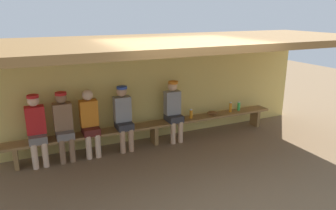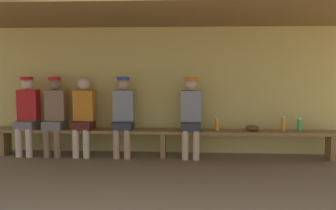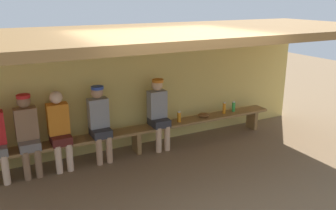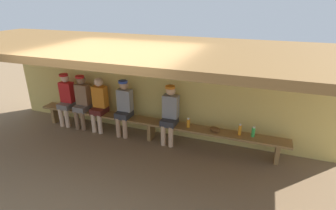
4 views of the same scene
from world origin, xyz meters
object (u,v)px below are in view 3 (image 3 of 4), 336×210
bench (136,133)px  water_bottle_clear (179,117)px  player_in_white (158,111)px  player_middle (100,120)px  baseball_glove_dark_brown (204,115)px  player_rightmost (28,131)px  water_bottle_orange (234,107)px  player_near_post (59,127)px  water_bottle_green (224,108)px

bench → water_bottle_clear: bearing=-1.0°
player_in_white → water_bottle_clear: bearing=-2.4°
player_middle → baseball_glove_dark_brown: bearing=-0.1°
player_rightmost → baseball_glove_dark_brown: (3.33, -0.00, -0.24)m
water_bottle_orange → water_bottle_clear: (-1.35, -0.05, -0.00)m
water_bottle_orange → player_middle: bearing=-179.4°
player_near_post → player_in_white: player_in_white is taller
baseball_glove_dark_brown → bench: bearing=-155.3°
player_near_post → water_bottle_green: bearing=0.0°
player_in_white → water_bottle_green: player_in_white is taller
player_near_post → player_middle: (0.68, 0.00, 0.02)m
player_rightmost → player_near_post: 0.49m
baseball_glove_dark_brown → player_middle: bearing=-155.4°
water_bottle_clear → player_rightmost: bearing=179.6°
player_near_post → water_bottle_orange: 3.61m
water_bottle_orange → water_bottle_clear: water_bottle_orange is taller
baseball_glove_dark_brown → player_near_post: bearing=-155.4°
player_in_white → water_bottle_orange: bearing=1.0°
player_in_white → player_near_post: bearing=-180.0°
water_bottle_orange → water_bottle_green: (-0.26, -0.03, 0.01)m
water_bottle_orange → player_in_white: bearing=-179.0°
water_bottle_orange → player_near_post: bearing=-179.5°
player_near_post → water_bottle_green: 3.35m
player_in_white → baseball_glove_dark_brown: player_in_white is taller
water_bottle_orange → baseball_glove_dark_brown: bearing=-177.4°
bench → player_near_post: 1.40m
player_near_post → water_bottle_green: (3.35, 0.00, -0.15)m
bench → player_middle: (-0.68, 0.00, 0.36)m
player_middle → water_bottle_orange: player_middle is taller
player_rightmost → player_in_white: bearing=0.0°
player_near_post → water_bottle_clear: (2.26, -0.02, -0.17)m
player_rightmost → baseball_glove_dark_brown: 3.34m
water_bottle_clear → baseball_glove_dark_brown: 0.58m
player_near_post → baseball_glove_dark_brown: size_ratio=5.56×
player_middle → player_in_white: bearing=0.0°
baseball_glove_dark_brown → water_bottle_clear: bearing=-153.9°
water_bottle_clear → water_bottle_green: size_ratio=0.87×
player_rightmost → water_bottle_green: bearing=0.0°
water_bottle_orange → bench: bearing=-179.1°
player_near_post → player_middle: size_ratio=0.99×
water_bottle_green → player_in_white: bearing=-179.9°
baseball_glove_dark_brown → player_in_white: bearing=-155.5°
bench → player_in_white: player_in_white is taller
water_bottle_orange → water_bottle_clear: bearing=-177.9°
player_in_white → baseball_glove_dark_brown: (1.01, -0.00, -0.24)m
bench → water_bottle_orange: water_bottle_orange is taller
player_in_white → water_bottle_green: 1.53m
player_near_post → water_bottle_orange: size_ratio=6.11×
player_near_post → player_middle: bearing=0.0°
player_middle → baseball_glove_dark_brown: (2.15, -0.00, -0.24)m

